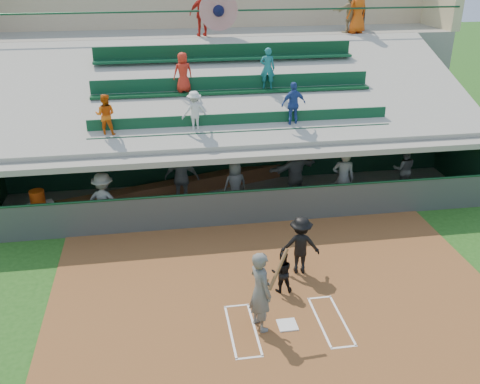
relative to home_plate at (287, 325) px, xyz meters
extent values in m
plane|color=#1E4B15|center=(0.00, 0.00, -0.04)|extent=(100.00, 100.00, 0.00)
cube|color=brown|center=(0.00, 0.50, -0.03)|extent=(11.00, 9.00, 0.02)
cube|color=white|center=(0.00, 0.00, 0.00)|extent=(0.43, 0.43, 0.03)
cube|color=white|center=(-0.75, 0.00, -0.01)|extent=(0.05, 1.80, 0.01)
cube|color=white|center=(0.75, 0.00, -0.01)|extent=(0.05, 1.80, 0.01)
cube|color=white|center=(-1.30, 0.00, -0.01)|extent=(0.05, 1.80, 0.01)
cube|color=white|center=(1.30, 0.00, -0.01)|extent=(0.05, 1.80, 0.01)
cube|color=white|center=(-1.02, 0.90, -0.01)|extent=(0.60, 0.05, 0.01)
cube|color=white|center=(1.02, 0.90, -0.01)|extent=(0.60, 0.05, 0.01)
cube|color=white|center=(-1.02, -0.90, -0.01)|extent=(0.60, 0.05, 0.01)
cube|color=white|center=(1.02, -0.90, -0.01)|extent=(0.60, 0.05, 0.01)
cube|color=gray|center=(0.00, 6.75, -0.02)|extent=(16.00, 3.50, 0.04)
cube|color=gray|center=(0.00, 13.50, 2.26)|extent=(20.00, 3.00, 4.60)
cube|color=#454945|center=(0.00, 5.00, 0.52)|extent=(16.00, 0.06, 1.10)
cylinder|color=#133E22|center=(0.00, 5.00, 1.09)|extent=(16.00, 0.08, 0.08)
cube|color=black|center=(0.00, 8.50, 1.07)|extent=(16.00, 0.25, 2.20)
cube|color=black|center=(8.00, 6.75, 1.07)|extent=(0.25, 3.50, 2.20)
cube|color=gray|center=(0.00, 6.75, 2.17)|extent=(16.40, 3.90, 0.18)
cube|color=gray|center=(0.00, 10.25, 1.12)|extent=(16.40, 3.50, 2.30)
cube|color=gray|center=(0.00, 11.90, 2.26)|extent=(16.40, 0.30, 4.60)
cube|color=#99978B|center=(0.00, 8.60, 3.42)|extent=(16.40, 6.51, 2.37)
cube|color=#0B341F|center=(0.00, 6.20, 2.62)|extent=(9.40, 0.42, 0.08)
cube|color=#0D3D25|center=(0.00, 6.40, 2.88)|extent=(9.40, 0.06, 0.45)
cube|color=#0D3B1E|center=(0.00, 8.10, 3.37)|extent=(9.40, 0.42, 0.08)
cube|color=#0D3D25|center=(0.00, 8.30, 3.62)|extent=(9.40, 0.06, 0.45)
cube|color=#0D3C23|center=(0.00, 10.00, 4.12)|extent=(9.40, 0.42, 0.08)
cube|color=#0C361E|center=(0.00, 10.20, 4.38)|extent=(9.40, 0.06, 0.45)
imported|color=#DA590C|center=(-4.11, 6.30, 3.27)|extent=(0.67, 0.56, 1.24)
imported|color=silver|center=(-1.47, 6.30, 3.27)|extent=(0.87, 0.62, 1.22)
imported|color=#264498|center=(1.61, 6.30, 3.35)|extent=(0.86, 0.48, 1.38)
imported|color=red|center=(-1.67, 8.20, 4.05)|extent=(0.71, 0.54, 1.29)
imported|color=#18686F|center=(1.17, 8.20, 4.09)|extent=(0.56, 0.44, 1.37)
cylinder|color=#133B23|center=(0.00, 12.00, 5.56)|extent=(20.00, 0.07, 0.07)
cylinder|color=#AB1D18|center=(0.00, 11.98, 5.56)|extent=(1.50, 0.06, 1.50)
sphere|color=black|center=(0.00, 11.95, 5.56)|extent=(0.44, 0.44, 0.44)
imported|color=#50524E|center=(-0.62, 0.06, 0.95)|extent=(0.67, 0.82, 1.93)
cylinder|color=brown|center=(-0.27, -0.09, 1.57)|extent=(0.56, 0.54, 0.75)
sphere|color=olive|center=(-0.49, 0.06, 1.22)|extent=(0.10, 0.10, 0.10)
imported|color=black|center=(0.17, 1.35, 0.53)|extent=(0.56, 0.45, 1.09)
imported|color=black|center=(0.84, 2.14, 0.78)|extent=(1.11, 0.75, 1.58)
cube|color=brown|center=(-0.28, 8.00, 0.26)|extent=(16.06, 5.47, 0.50)
cube|color=white|center=(-6.26, 5.89, 0.34)|extent=(0.93, 0.82, 0.67)
cylinder|color=#D3450C|center=(-6.34, 5.94, 0.90)|extent=(0.45, 0.45, 0.45)
imported|color=#5F615C|center=(-4.33, 5.40, 0.89)|extent=(1.29, 0.98, 1.78)
imported|color=#5B5E59|center=(-1.93, 6.60, 0.97)|extent=(1.21, 0.71, 1.93)
imported|color=#575954|center=(-0.26, 6.15, 0.79)|extent=(0.86, 0.65, 1.58)
imported|color=#555853|center=(1.86, 6.63, 0.99)|extent=(1.92, 1.21, 1.97)
imported|color=#595C57|center=(3.21, 5.71, 0.98)|extent=(0.80, 0.62, 1.95)
imported|color=#5A5C57|center=(5.73, 6.60, 0.79)|extent=(0.88, 0.77, 1.56)
cylinder|color=black|center=(6.04, 13.04, 5.01)|extent=(0.60, 0.60, 0.89)
imported|color=red|center=(-0.59, 12.43, 5.42)|extent=(1.05, 0.55, 1.71)
imported|color=#D64D0C|center=(5.70, 12.22, 5.49)|extent=(1.06, 0.87, 1.85)
imported|color=tan|center=(5.52, 12.46, 5.40)|extent=(1.61, 0.80, 1.66)
camera|label=1|loc=(-2.60, -9.44, 7.76)|focal=40.00mm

